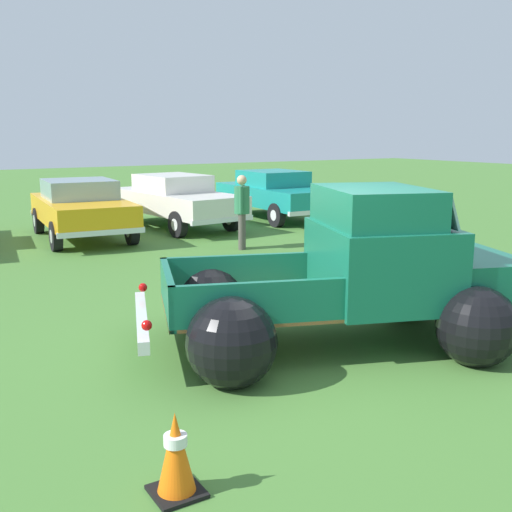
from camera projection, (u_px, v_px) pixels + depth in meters
ground_plane at (328, 344)px, 7.53m from camera, size 80.00×80.00×0.00m
vintage_pickup_truck at (360, 283)px, 7.45m from camera, size 5.00×3.87×1.96m
show_car_1 at (81, 207)px, 14.87m from camera, size 2.22×4.37×1.43m
show_car_2 at (176, 199)px, 16.64m from camera, size 2.27×4.69×1.43m
show_car_3 at (275, 193)px, 18.32m from camera, size 2.00×4.47×1.43m
spectator_1 at (242, 207)px, 13.50m from camera, size 0.47×0.48×1.64m
lane_cone_0 at (176, 454)px, 4.36m from camera, size 0.36×0.36×0.63m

